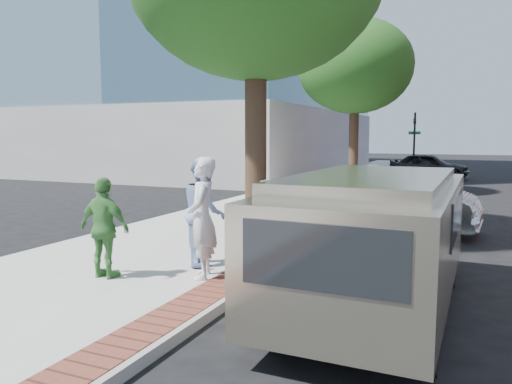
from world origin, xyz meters
The scene contains 14 objects.
ground centered at (0.00, 0.00, 0.00)m, with size 120.00×120.00×0.00m, color black.
sidewalk centered at (-1.50, 8.00, 0.07)m, with size 5.00×60.00×0.15m, color #9E9991.
brick_strip centered at (0.70, 8.00, 0.15)m, with size 0.60×60.00×0.01m, color brown.
curb centered at (1.05, 8.00, 0.07)m, with size 0.10×60.00×0.15m, color gray.
office_base centered at (-13.00, 22.00, 2.00)m, with size 18.20×22.20×4.00m, color gray.
signal_near centered at (0.90, 22.00, 2.25)m, with size 0.70×0.15×3.80m.
tree_far centered at (-0.50, 12.00, 5.30)m, with size 4.80×4.80×7.14m.
parking_meter centered at (0.60, -0.42, 1.21)m, with size 0.12×0.32×1.47m.
person_gray centered at (0.22, -2.14, 1.13)m, with size 0.72×0.47×1.97m, color silver.
person_officer centered at (-0.18, -1.35, 1.12)m, with size 0.94×0.74×1.94m, color #8098C6.
person_green centered at (-1.22, -2.78, 0.97)m, with size 0.96×0.40×1.64m, color #40803A.
sedan_silver centered at (1.92, 3.94, 0.83)m, with size 1.76×5.05×1.66m, color #AFB2B6.
bg_car centered at (1.85, 20.79, 0.73)m, with size 1.73×4.30×1.46m, color black.
van centered at (3.00, -1.97, 1.07)m, with size 2.11×5.34×1.95m.
Camera 1 is at (4.21, -9.07, 2.46)m, focal length 35.00 mm.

